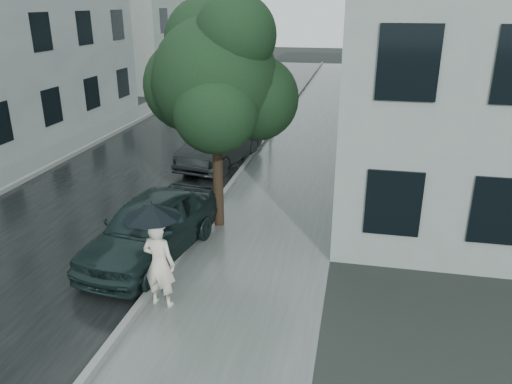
% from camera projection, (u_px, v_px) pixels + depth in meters
% --- Properties ---
extents(ground, '(120.00, 120.00, 0.00)m').
position_uv_depth(ground, '(232.00, 285.00, 10.77)').
color(ground, black).
rests_on(ground, ground).
extents(sidewalk, '(3.50, 60.00, 0.01)m').
position_uv_depth(sidewalk, '(306.00, 142.00, 21.69)').
color(sidewalk, slate).
rests_on(sidewalk, ground).
extents(kerb_near, '(0.15, 60.00, 0.15)m').
position_uv_depth(kerb_near, '(265.00, 139.00, 22.02)').
color(kerb_near, slate).
rests_on(kerb_near, ground).
extents(asphalt_road, '(6.85, 60.00, 0.00)m').
position_uv_depth(asphalt_road, '(190.00, 136.00, 22.72)').
color(asphalt_road, black).
rests_on(asphalt_road, ground).
extents(kerb_far, '(0.15, 60.00, 0.15)m').
position_uv_depth(kerb_far, '(119.00, 131.00, 23.36)').
color(kerb_far, slate).
rests_on(kerb_far, ground).
extents(sidewalk_far, '(1.70, 60.00, 0.01)m').
position_uv_depth(sidewalk_far, '(101.00, 131.00, 23.57)').
color(sidewalk_far, '#4C5451').
rests_on(sidewalk_far, ground).
extents(building_near, '(7.02, 36.00, 9.00)m').
position_uv_depth(building_near, '(426.00, 27.00, 25.94)').
color(building_near, gray).
rests_on(building_near, ground).
extents(building_far_b, '(7.02, 18.00, 8.00)m').
position_uv_depth(building_far_b, '(157.00, 25.00, 39.41)').
color(building_far_b, gray).
rests_on(building_far_b, ground).
extents(pedestrian, '(0.71, 0.51, 1.82)m').
position_uv_depth(pedestrian, '(159.00, 264.00, 9.77)').
color(pedestrian, silver).
rests_on(pedestrian, sidewalk).
extents(umbrella, '(1.21, 1.21, 1.33)m').
position_uv_depth(umbrella, '(152.00, 210.00, 9.32)').
color(umbrella, black).
rests_on(umbrella, ground).
extents(street_tree, '(4.09, 3.72, 5.97)m').
position_uv_depth(street_tree, '(216.00, 77.00, 12.43)').
color(street_tree, '#332619').
rests_on(street_tree, ground).
extents(lamp_post, '(0.84, 0.38, 5.32)m').
position_uv_depth(lamp_post, '(268.00, 69.00, 21.48)').
color(lamp_post, black).
rests_on(lamp_post, ground).
extents(car_near, '(2.39, 4.64, 1.51)m').
position_uv_depth(car_near, '(151.00, 227.00, 11.77)').
color(car_near, black).
rests_on(car_near, ground).
extents(car_far, '(2.34, 4.76, 1.50)m').
position_uv_depth(car_far, '(221.00, 144.00, 18.59)').
color(car_far, '#232628').
rests_on(car_far, ground).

